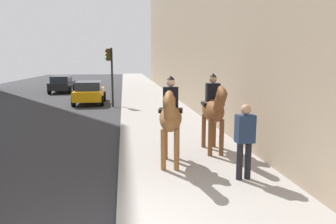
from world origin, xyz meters
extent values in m
ellipsoid|color=brown|center=(3.52, -1.33, 1.33)|extent=(1.58, 0.83, 0.66)
cylinder|color=brown|center=(3.04, -1.41, 0.63)|extent=(0.13, 0.13, 1.01)
cylinder|color=brown|center=(3.10, -1.09, 0.63)|extent=(0.13, 0.13, 1.01)
cylinder|color=brown|center=(3.93, -1.57, 0.63)|extent=(0.13, 0.13, 1.01)
cylinder|color=brown|center=(3.99, -1.26, 0.63)|extent=(0.13, 0.13, 1.01)
cylinder|color=brown|center=(2.76, -1.19, 1.68)|extent=(0.67, 0.39, 0.68)
ellipsoid|color=brown|center=(2.55, -1.15, 1.93)|extent=(0.66, 0.33, 0.49)
cylinder|color=black|center=(4.22, -1.46, 1.23)|extent=(0.30, 0.15, 0.55)
cube|color=black|center=(3.56, -1.34, 1.51)|extent=(0.54, 0.67, 0.08)
cube|color=black|center=(3.56, -1.34, 1.83)|extent=(0.35, 0.43, 0.55)
sphere|color=#D8AD8C|center=(3.56, -1.34, 2.22)|extent=(0.22, 0.22, 0.22)
cone|color=black|center=(3.56, -1.34, 2.34)|extent=(0.23, 0.23, 0.10)
ellipsoid|color=brown|center=(4.50, -2.71, 1.34)|extent=(1.53, 0.63, 0.66)
cylinder|color=brown|center=(4.05, -2.85, 0.63)|extent=(0.13, 0.13, 1.02)
cylinder|color=brown|center=(4.06, -2.53, 0.63)|extent=(0.13, 0.13, 1.02)
cylinder|color=brown|center=(4.95, -2.89, 0.63)|extent=(0.13, 0.13, 1.02)
cylinder|color=brown|center=(4.96, -2.57, 0.63)|extent=(0.13, 0.13, 1.02)
cylinder|color=brown|center=(3.73, -2.67, 1.69)|extent=(0.65, 0.31, 0.68)
ellipsoid|color=brown|center=(3.53, -2.66, 1.94)|extent=(0.64, 0.25, 0.49)
cylinder|color=black|center=(5.22, -2.74, 1.24)|extent=(0.29, 0.11, 0.55)
cube|color=black|center=(4.55, -2.71, 1.52)|extent=(0.47, 0.62, 0.08)
cube|color=black|center=(4.55, -2.71, 1.84)|extent=(0.30, 0.39, 0.55)
sphere|color=tan|center=(4.55, -2.71, 2.23)|extent=(0.22, 0.22, 0.22)
cone|color=black|center=(4.55, -2.71, 2.35)|extent=(0.21, 0.21, 0.10)
cylinder|color=black|center=(2.24, -2.70, 0.54)|extent=(0.14, 0.14, 0.85)
cylinder|color=black|center=(2.25, -2.90, 0.54)|extent=(0.14, 0.14, 0.85)
cube|color=#1E2D47|center=(2.25, -2.80, 1.28)|extent=(0.29, 0.42, 0.62)
sphere|color=tan|center=(2.25, -2.80, 1.71)|extent=(0.22, 0.22, 0.22)
cube|color=black|center=(24.06, 5.12, 0.62)|extent=(3.83, 1.70, 0.60)
cube|color=#262D38|center=(23.83, 5.12, 1.18)|extent=(2.19, 1.48, 0.52)
cylinder|color=black|center=(25.25, 5.92, 0.32)|extent=(0.64, 0.23, 0.64)
cylinder|color=black|center=(25.23, 4.28, 0.32)|extent=(0.64, 0.23, 0.64)
cylinder|color=black|center=(22.89, 5.95, 0.32)|extent=(0.64, 0.23, 0.64)
cylinder|color=black|center=(22.87, 4.31, 0.32)|extent=(0.64, 0.23, 0.64)
cube|color=orange|center=(16.52, 2.03, 0.62)|extent=(4.11, 1.72, 0.60)
cube|color=#262D38|center=(16.28, 2.03, 1.18)|extent=(2.24, 1.50, 0.52)
cylinder|color=black|center=(17.79, 2.88, 0.32)|extent=(0.64, 0.23, 0.64)
cylinder|color=black|center=(17.80, 1.20, 0.32)|extent=(0.64, 0.23, 0.64)
cylinder|color=black|center=(15.25, 2.86, 0.32)|extent=(0.64, 0.23, 0.64)
cylinder|color=black|center=(15.26, 1.18, 0.32)|extent=(0.64, 0.23, 0.64)
cylinder|color=black|center=(14.76, 0.50, 1.74)|extent=(0.12, 0.12, 3.48)
cube|color=#2D280C|center=(14.76, 0.68, 3.08)|extent=(0.20, 0.24, 0.70)
sphere|color=red|center=(14.76, 0.81, 3.30)|extent=(0.14, 0.14, 0.14)
sphere|color=orange|center=(14.76, 0.81, 3.08)|extent=(0.14, 0.14, 0.14)
sphere|color=green|center=(14.76, 0.81, 2.86)|extent=(0.14, 0.14, 0.14)
camera|label=1|loc=(-4.22, -0.18, 2.76)|focal=33.72mm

